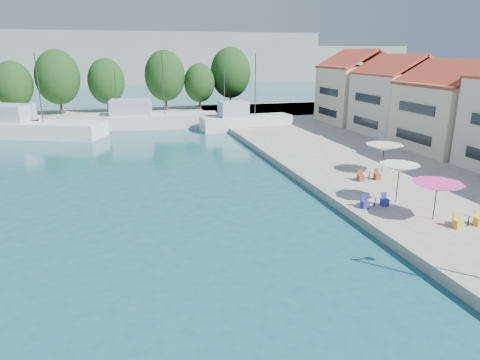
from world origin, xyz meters
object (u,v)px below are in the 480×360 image
object	(u,v)px
trawler_04	(244,122)
umbrella_pink	(437,187)
trawler_03	(148,120)
umbrella_cream	(384,148)
umbrella_white	(399,168)
trawler_02	(27,128)

from	to	relation	value
trawler_04	umbrella_pink	distance (m)	34.74
trawler_03	umbrella_cream	bearing A→B (deg)	-55.06
umbrella_pink	umbrella_white	xyz separation A→B (m)	(-0.28, 3.15, 0.32)
umbrella_white	umbrella_cream	size ratio (longest dim) A/B	0.86
umbrella_pink	umbrella_cream	bearing A→B (deg)	73.42
trawler_02	trawler_03	size ratio (longest dim) A/B	1.01
trawler_04	umbrella_cream	world-z (taller)	trawler_04
trawler_02	umbrella_white	xyz separation A→B (m)	(27.89, -34.07, 1.80)
umbrella_white	trawler_03	bearing A→B (deg)	109.81
trawler_04	umbrella_pink	bearing A→B (deg)	-91.90
trawler_03	umbrella_white	distance (m)	39.00
umbrella_cream	trawler_03	bearing A→B (deg)	118.30
trawler_03	umbrella_white	world-z (taller)	trawler_03
trawler_03	umbrella_pink	distance (m)	42.06
umbrella_pink	umbrella_white	distance (m)	3.18
trawler_02	umbrella_cream	world-z (taller)	trawler_02
trawler_03	umbrella_cream	distance (m)	34.46
umbrella_cream	trawler_02	bearing A→B (deg)	138.21
umbrella_white	umbrella_cream	distance (m)	7.08
trawler_02	umbrella_white	size ratio (longest dim) A/B	7.20
trawler_02	umbrella_cream	size ratio (longest dim) A/B	6.17
trawler_03	umbrella_pink	size ratio (longest dim) A/B	6.19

